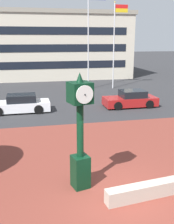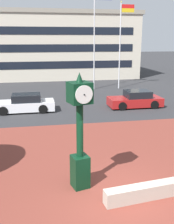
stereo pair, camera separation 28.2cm
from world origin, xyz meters
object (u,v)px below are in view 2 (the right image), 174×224
car_street_near (24,104)px  flagpole_primary (96,29)px  street_clock (80,133)px  car_street_mid (135,100)px  flagpole_secondary (121,40)px  civic_building (47,45)px

car_street_near → flagpole_primary: (7.01, 7.98, 5.47)m
street_clock → flagpole_primary: bearing=61.5°
flagpole_primary → car_street_near: bearing=-131.3°
car_street_mid → flagpole_secondary: (1.23, 8.12, 4.38)m
car_street_near → street_clock: bearing=-168.5°
flagpole_secondary → civic_building: bearing=118.4°
car_street_mid → flagpole_secondary: bearing=-9.0°
car_street_near → civic_building: (2.53, 21.10, 3.71)m
car_street_mid → civic_building: size_ratio=0.17×
car_street_mid → civic_building: 22.34m
flagpole_secondary → car_street_mid: bearing=-98.6°
street_clock → car_street_mid: size_ratio=1.01×
civic_building → flagpole_primary: bearing=-71.1°
street_clock → civic_building: 32.14m
car_street_near → flagpole_secondary: (9.62, 7.98, 4.38)m
street_clock → civic_building: size_ratio=0.17×
street_clock → car_street_mid: 12.47m
flagpole_primary → car_street_mid: bearing=-80.4°
car_street_mid → flagpole_primary: bearing=9.2°
car_street_near → car_street_mid: 8.39m
flagpole_secondary → civic_building: 14.93m
civic_building → flagpole_secondary: bearing=-61.6°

